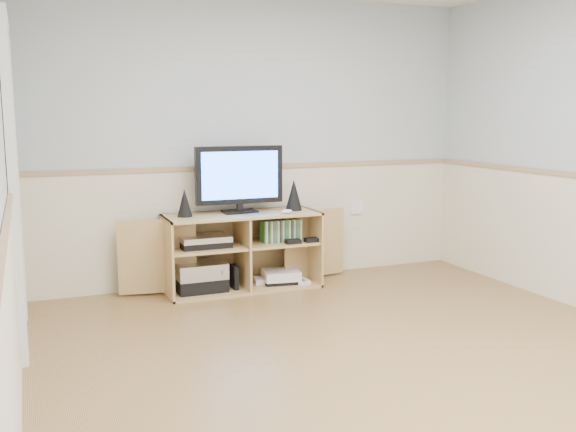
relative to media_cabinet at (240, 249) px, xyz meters
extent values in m
cube|color=#A48249|center=(0.23, -2.03, -0.34)|extent=(4.00, 4.50, 0.02)
cube|color=#ABB3B9|center=(0.23, 0.23, 0.92)|extent=(4.00, 0.02, 2.50)
cube|color=beige|center=(0.23, 0.21, 0.17)|extent=(4.00, 0.01, 1.00)
cube|color=#A6825C|center=(0.23, 0.20, 0.69)|extent=(4.00, 0.02, 0.04)
cube|color=#EFE6CF|center=(-1.75, -0.73, 0.67)|extent=(0.03, 0.82, 2.00)
cube|color=tan|center=(0.00, -0.06, -0.32)|extent=(1.31, 0.49, 0.02)
cube|color=tan|center=(0.00, -0.06, 0.31)|extent=(1.31, 0.49, 0.02)
cube|color=tan|center=(-0.64, -0.06, -0.01)|extent=(0.02, 0.49, 0.65)
cube|color=tan|center=(0.64, -0.06, -0.01)|extent=(0.02, 0.49, 0.65)
cube|color=tan|center=(0.00, 0.18, -0.01)|extent=(1.31, 0.02, 0.65)
cube|color=tan|center=(0.00, -0.06, -0.01)|extent=(0.02, 0.47, 0.61)
cube|color=tan|center=(-0.33, -0.06, 0.05)|extent=(0.62, 0.45, 0.02)
cube|color=tan|center=(0.33, -0.06, 0.05)|extent=(0.62, 0.45, 0.02)
cube|color=tan|center=(-0.71, 0.01, -0.01)|extent=(0.63, 0.13, 0.61)
cube|color=tan|center=(0.71, 0.01, -0.01)|extent=(0.63, 0.13, 0.61)
cube|color=black|center=(0.00, -0.01, 0.33)|extent=(0.28, 0.18, 0.02)
cube|color=black|center=(0.00, -0.01, 0.37)|extent=(0.05, 0.04, 0.06)
cube|color=black|center=(0.00, -0.01, 0.64)|extent=(0.76, 0.05, 0.49)
cube|color=#306DFD|center=(0.00, -0.03, 0.64)|extent=(0.67, 0.01, 0.40)
cone|color=black|center=(-0.48, -0.04, 0.43)|extent=(0.12, 0.12, 0.23)
cone|color=black|center=(0.49, -0.04, 0.45)|extent=(0.15, 0.15, 0.27)
cube|color=silver|center=(0.12, -0.20, 0.32)|extent=(0.31, 0.17, 0.01)
ellipsoid|color=white|center=(0.36, -0.20, 0.34)|extent=(0.10, 0.08, 0.04)
cube|color=black|center=(-0.37, -0.06, -0.26)|extent=(0.41, 0.30, 0.11)
cube|color=silver|center=(-0.37, -0.06, -0.14)|extent=(0.41, 0.30, 0.13)
cube|color=black|center=(-0.33, -0.06, 0.08)|extent=(0.41, 0.28, 0.05)
cube|color=silver|center=(-0.33, -0.06, 0.13)|extent=(0.41, 0.28, 0.05)
cube|color=black|center=(-0.09, -0.11, -0.21)|extent=(0.04, 0.14, 0.20)
cube|color=white|center=(0.23, -0.03, -0.29)|extent=(0.23, 0.19, 0.05)
cube|color=black|center=(0.35, -0.08, -0.30)|extent=(0.33, 0.28, 0.03)
cube|color=white|center=(0.35, -0.08, -0.24)|extent=(0.34, 0.30, 0.08)
cube|color=white|center=(0.55, -0.16, -0.30)|extent=(0.04, 0.14, 0.03)
cube|color=white|center=(0.53, 0.00, -0.30)|extent=(0.09, 0.15, 0.03)
cube|color=#3F8C3F|center=(0.35, -0.08, 0.15)|extent=(0.34, 0.14, 0.19)
cube|color=white|center=(1.23, 0.20, 0.27)|extent=(0.12, 0.03, 0.12)
camera|label=1|loc=(-1.66, -5.15, 1.14)|focal=40.00mm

